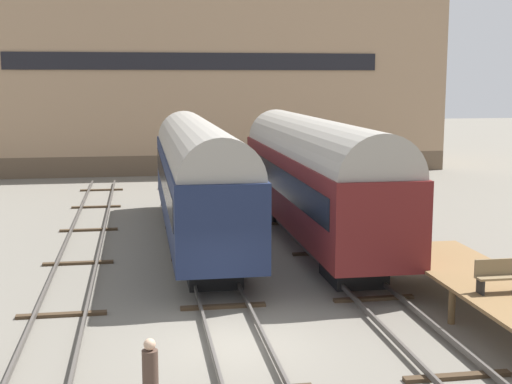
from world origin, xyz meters
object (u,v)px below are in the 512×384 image
Objects in this scene: bench at (500,275)px; train_car_navy at (198,174)px; person_worker at (150,374)px; train_car_maroon at (314,173)px.

train_car_navy is at bearing 121.06° from bench.
bench reaches higher than person_worker.
train_car_navy is 14.09m from bench.
bench is at bearing -77.39° from train_car_maroon.
person_worker is at bearing -98.15° from train_car_navy.
person_worker is (-7.06, -15.05, -1.88)m from train_car_maroon.
train_car_navy is 9.77× the size of person_worker.
bench is (2.47, -11.04, -1.40)m from train_car_maroon.
train_car_navy is at bearing 168.43° from train_car_maroon.
train_car_maroon is at bearing 102.61° from bench.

